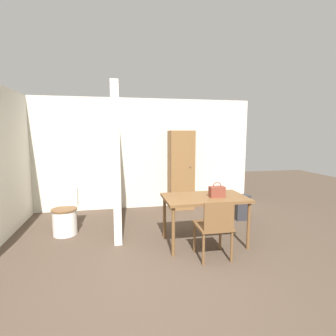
{
  "coord_description": "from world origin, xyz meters",
  "views": [
    {
      "loc": [
        -0.47,
        -2.67,
        1.74
      ],
      "look_at": [
        0.4,
        1.57,
        1.15
      ],
      "focal_mm": 28.0,
      "sensor_mm": 36.0,
      "label": 1
    }
  ],
  "objects": [
    {
      "name": "ground_plane",
      "position": [
        0.0,
        0.0,
        0.0
      ],
      "size": [
        16.0,
        16.0,
        0.0
      ],
      "primitive_type": "plane",
      "color": "#4C3D30"
    },
    {
      "name": "wall_back",
      "position": [
        0.0,
        3.35,
        1.25
      ],
      "size": [
        5.44,
        0.12,
        2.5
      ],
      "color": "beige",
      "rests_on": "ground_plane"
    },
    {
      "name": "partition_wall",
      "position": [
        -0.45,
        2.27,
        1.25
      ],
      "size": [
        0.12,
        2.04,
        2.5
      ],
      "color": "beige",
      "rests_on": "ground_plane"
    },
    {
      "name": "dining_table",
      "position": [
        0.88,
        1.08,
        0.68
      ],
      "size": [
        1.27,
        0.77,
        0.75
      ],
      "color": "brown",
      "rests_on": "ground_plane"
    },
    {
      "name": "wooden_chair",
      "position": [
        0.84,
        0.56,
        0.48
      ],
      "size": [
        0.46,
        0.46,
        0.85
      ],
      "rotation": [
        0.0,
        0.0,
        -0.01
      ],
      "color": "brown",
      "rests_on": "ground_plane"
    },
    {
      "name": "toilet",
      "position": [
        -1.34,
        1.97,
        0.31
      ],
      "size": [
        0.42,
        0.57,
        0.75
      ],
      "color": "white",
      "rests_on": "ground_plane"
    },
    {
      "name": "handbag",
      "position": [
        1.05,
        1.02,
        0.84
      ],
      "size": [
        0.23,
        0.13,
        0.23
      ],
      "color": "brown",
      "rests_on": "dining_table"
    },
    {
      "name": "wooden_cabinet",
      "position": [
        1.01,
        3.06,
        0.89
      ],
      "size": [
        0.54,
        0.45,
        1.78
      ],
      "color": "brown",
      "rests_on": "ground_plane"
    },
    {
      "name": "space_heater",
      "position": [
        2.01,
        2.03,
        0.25
      ],
      "size": [
        0.28,
        0.21,
        0.5
      ],
      "color": "#2D2D33",
      "rests_on": "ground_plane"
    }
  ]
}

